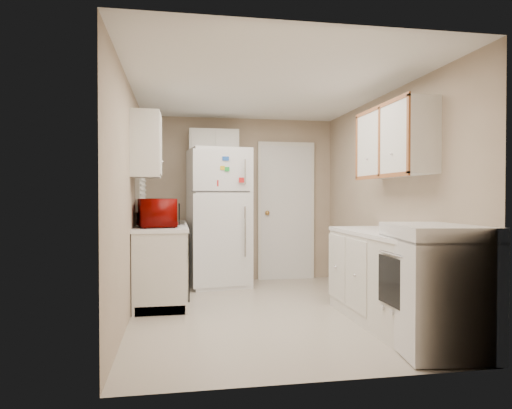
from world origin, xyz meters
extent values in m
plane|color=beige|center=(0.00, 0.00, 0.00)|extent=(3.80, 3.80, 0.00)
plane|color=white|center=(0.00, 0.00, 2.40)|extent=(3.80, 3.80, 0.00)
plane|color=tan|center=(-1.40, 0.00, 1.20)|extent=(3.80, 3.80, 0.00)
plane|color=tan|center=(1.40, 0.00, 1.20)|extent=(3.80, 3.80, 0.00)
plane|color=tan|center=(0.00, 1.90, 1.20)|extent=(2.80, 2.80, 0.00)
plane|color=tan|center=(0.00, -1.90, 1.20)|extent=(2.80, 2.80, 0.00)
cube|color=silver|center=(-1.10, 0.90, 0.45)|extent=(0.60, 1.80, 0.90)
cube|color=black|center=(-0.81, 0.30, 0.49)|extent=(0.03, 0.58, 0.72)
cube|color=gray|center=(-1.10, 1.05, 0.86)|extent=(0.54, 0.74, 0.16)
imported|color=#840603|center=(-1.15, 0.46, 1.05)|extent=(0.63, 0.42, 0.38)
imported|color=white|center=(-1.09, 1.36, 1.00)|extent=(0.11, 0.11, 0.21)
cube|color=silver|center=(-1.36, 1.05, 1.60)|extent=(0.10, 0.98, 1.08)
cube|color=silver|center=(-1.25, 0.22, 1.80)|extent=(0.30, 0.45, 0.70)
cube|color=silver|center=(-0.35, 1.54, 0.95)|extent=(0.88, 0.86, 1.90)
cube|color=silver|center=(-0.40, 1.75, 2.00)|extent=(0.70, 0.30, 0.40)
cube|color=silver|center=(0.70, 1.86, 1.02)|extent=(0.86, 0.06, 2.08)
cube|color=silver|center=(1.10, -0.80, 0.45)|extent=(0.60, 2.00, 0.90)
cube|color=silver|center=(1.15, -1.45, 0.51)|extent=(0.79, 0.93, 1.03)
cube|color=silver|center=(1.25, -0.50, 1.80)|extent=(0.30, 1.20, 0.70)
camera|label=1|loc=(-0.93, -4.82, 1.25)|focal=32.00mm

